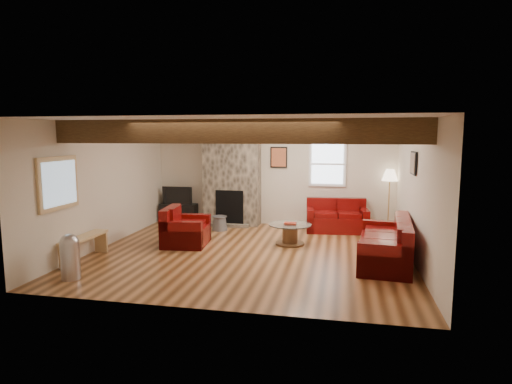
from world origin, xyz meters
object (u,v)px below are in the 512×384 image
at_px(tv_cabinet, 179,213).
at_px(television, 178,195).
at_px(floor_lamp, 390,179).
at_px(loveseat, 337,215).
at_px(armchair_red, 186,226).
at_px(coffee_table, 290,234).
at_px(sofa_three, 385,241).

bearing_deg(tv_cabinet, television, 0.00).
bearing_deg(floor_lamp, loveseat, -166.47).
height_order(loveseat, tv_cabinet, loveseat).
bearing_deg(television, armchair_red, -64.78).
bearing_deg(armchair_red, coffee_table, -83.85).
xyz_separation_m(armchair_red, floor_lamp, (4.21, 2.18, 0.85)).
height_order(loveseat, armchair_red, armchair_red).
bearing_deg(armchair_red, floor_lamp, -68.39).
relative_size(coffee_table, floor_lamp, 0.61).
xyz_separation_m(sofa_three, tv_cabinet, (-4.93, 2.67, -0.16)).
distance_m(armchair_red, coffee_table, 2.15).
bearing_deg(television, loveseat, -4.22).
bearing_deg(coffee_table, television, 150.76).
bearing_deg(sofa_three, floor_lamp, 178.17).
relative_size(sofa_three, tv_cabinet, 2.15).
xyz_separation_m(coffee_table, television, (-3.13, 1.75, 0.48)).
relative_size(television, floor_lamp, 0.55).
bearing_deg(armchair_red, television, 19.43).
height_order(sofa_three, television, television).
bearing_deg(floor_lamp, armchair_red, -152.60).
distance_m(armchair_red, tv_cabinet, 2.44).
bearing_deg(television, floor_lamp, -0.15).
height_order(tv_cabinet, floor_lamp, floor_lamp).
relative_size(armchair_red, floor_lamp, 0.66).
bearing_deg(armchair_red, sofa_three, -102.74).
distance_m(sofa_three, floor_lamp, 2.81).
distance_m(armchair_red, floor_lamp, 4.82).
distance_m(loveseat, tv_cabinet, 4.08).
xyz_separation_m(loveseat, coffee_table, (-0.93, -1.45, -0.16)).
height_order(armchair_red, tv_cabinet, armchair_red).
distance_m(loveseat, floor_lamp, 1.50).
height_order(sofa_three, floor_lamp, floor_lamp).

